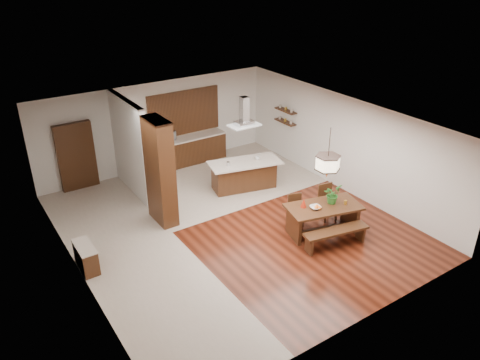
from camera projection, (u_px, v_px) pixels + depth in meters
room_shell at (230, 154)px, 11.68m from camera, size 9.00×9.04×2.92m
tile_hallway at (134, 258)px, 11.23m from camera, size 2.50×9.00×0.01m
tile_kitchen at (222, 179)px, 15.08m from camera, size 5.50×4.00×0.01m
soffit_band at (230, 123)px, 11.32m from camera, size 8.00×9.00×0.02m
partition_pier at (160, 172)px, 12.16m from camera, size 0.45×1.00×2.90m
partition_stub at (130, 147)px, 13.72m from camera, size 0.18×2.40×2.90m
hallway_console at (86, 257)px, 10.72m from camera, size 0.37×0.88×0.63m
hallway_doorway at (76, 156)px, 14.08m from camera, size 1.10×0.20×2.10m
rear_counter at (189, 150)px, 16.02m from camera, size 2.60×0.62×0.95m
kitchen_window at (184, 112)px, 15.65m from camera, size 2.60×0.08×1.50m
shelf_lower at (285, 122)px, 15.84m from camera, size 0.26×0.90×0.04m
shelf_upper at (286, 111)px, 15.66m from camera, size 0.26×0.90×0.04m
dining_table at (323, 213)px, 11.99m from camera, size 2.07×1.38×0.79m
dining_bench at (335, 238)px, 11.56m from camera, size 1.74×0.70×0.48m
dining_chair_left at (296, 211)px, 12.40m from camera, size 0.48×0.48×0.85m
dining_chair_right at (328, 203)px, 12.66m from camera, size 0.50×0.50×0.98m
pendant_lantern at (329, 153)px, 11.25m from camera, size 0.64×0.64×1.31m
foliage_plant at (332, 194)px, 11.94m from camera, size 0.54×0.51×0.49m
fruit_bowl at (315, 207)px, 11.76m from camera, size 0.31×0.31×0.07m
napkin_cone at (304, 203)px, 11.79m from camera, size 0.18×0.18×0.23m
gold_ornament at (345, 202)px, 11.95m from camera, size 0.08×0.08×0.11m
kitchen_island at (244, 174)px, 14.32m from camera, size 2.33×1.42×0.90m
range_hood at (244, 112)px, 13.43m from camera, size 0.90×0.55×0.87m
island_cup at (257, 158)px, 14.22m from camera, size 0.13×0.13×0.10m
microwave at (166, 137)px, 15.34m from camera, size 0.71×0.60×0.33m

